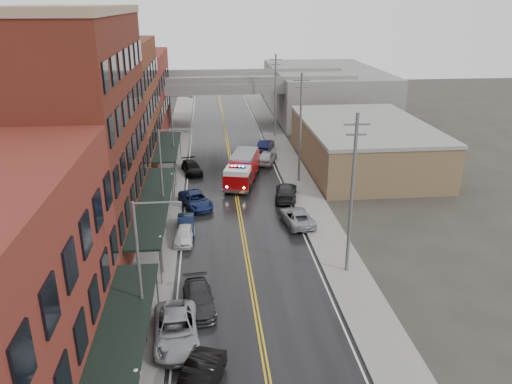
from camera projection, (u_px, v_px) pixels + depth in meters
road at (237, 200)px, 50.51m from camera, size 11.00×160.00×0.02m
sidewalk_left at (164, 203)px, 49.81m from camera, size 3.00×160.00×0.15m
sidewalk_right at (308, 197)px, 51.16m from camera, size 3.00×160.00×0.15m
curb_left at (181, 202)px, 49.97m from camera, size 0.30×160.00×0.15m
curb_right at (292, 198)px, 51.01m from camera, size 0.30×160.00×0.15m
brick_building_b at (74, 134)px, 39.57m from camera, size 9.00×20.00×18.00m
brick_building_c at (113, 109)px, 56.37m from camera, size 9.00×15.00×15.00m
brick_building_far at (134, 95)px, 73.17m from camera, size 9.00×20.00×12.00m
tan_building at (363, 146)px, 60.39m from camera, size 14.00×22.00×5.00m
right_far_block at (324, 92)px, 87.92m from camera, size 18.00×30.00×8.00m
awning_0 at (118, 345)px, 24.59m from camera, size 2.60×16.00×3.09m
awning_1 at (154, 202)px, 42.25m from camera, size 2.60×18.00×3.09m
awning_2 at (168, 146)px, 58.52m from camera, size 2.60×13.00×3.09m
globe_lamp_0 at (137, 384)px, 23.07m from camera, size 0.44×0.44×3.12m
globe_lamp_1 at (161, 246)px, 36.08m from camera, size 0.44×0.44×3.12m
globe_lamp_2 at (172, 181)px, 49.10m from camera, size 0.44×0.44×3.12m
street_lamp_0 at (143, 265)px, 27.61m from camera, size 2.64×0.22×9.00m
street_lamp_1 at (164, 173)px, 42.48m from camera, size 2.64×0.22×9.00m
street_lamp_2 at (174, 129)px, 57.35m from camera, size 2.64×0.22×9.00m
utility_pole_0 at (352, 193)px, 34.98m from camera, size 1.80×0.24×12.00m
utility_pole_1 at (300, 126)px, 53.57m from camera, size 1.80×0.24×12.00m
utility_pole_2 at (275, 94)px, 72.16m from camera, size 1.80×0.24×12.00m
overpass at (224, 89)px, 78.12m from camera, size 40.00×10.00×7.50m
fire_truck at (242, 169)px, 54.86m from camera, size 4.95×8.84×3.08m
parked_car_left_1 at (198, 382)px, 25.30m from camera, size 3.15×5.06×1.58m
parked_car_left_2 at (176, 330)px, 29.35m from camera, size 3.01×5.83×1.57m
parked_car_left_3 at (199, 299)px, 32.54m from camera, size 2.45×4.93×1.38m
parked_car_left_4 at (184, 234)px, 41.63m from camera, size 1.87×4.03×1.34m
parked_car_left_5 at (186, 224)px, 43.50m from camera, size 1.49×4.09×1.34m
parked_car_left_6 at (196, 200)px, 48.77m from camera, size 3.86×5.54×1.40m
parked_car_left_7 at (192, 167)px, 58.38m from camera, size 2.91×5.04×1.38m
parked_car_right_0 at (297, 217)px, 44.96m from camera, size 2.95×5.32×1.41m
parked_car_right_1 at (286, 191)px, 50.82m from camera, size 3.09×5.58×1.53m
parked_car_right_2 at (267, 157)px, 61.94m from camera, size 3.30×5.05×1.60m
parked_car_right_3 at (266, 145)px, 67.25m from camera, size 2.97×4.86×1.51m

